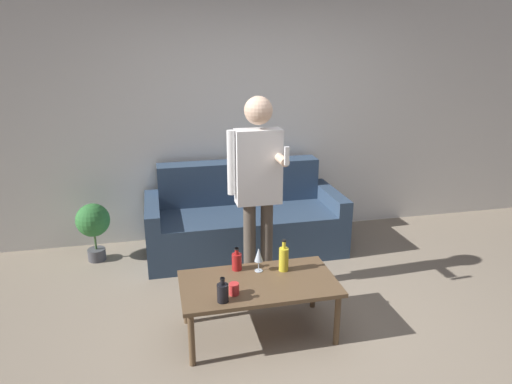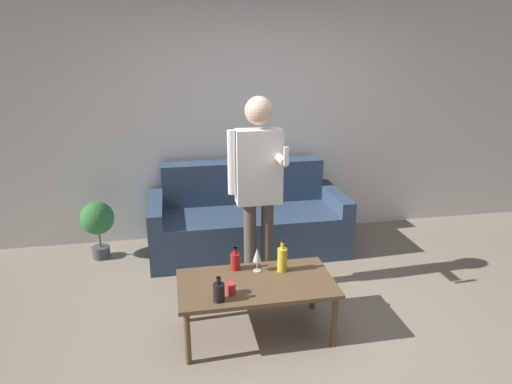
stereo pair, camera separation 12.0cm
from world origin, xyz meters
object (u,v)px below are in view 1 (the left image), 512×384
couch (244,220)px  coffee_table (259,287)px  bottle_orange (237,261)px  person_standing_front (258,179)px

couch → coffee_table: (-0.19, -1.50, 0.07)m
coffee_table → bottle_orange: bottle_orange is taller
couch → bottle_orange: (-0.31, -1.28, 0.19)m
coffee_table → person_standing_front: person_standing_front is taller
coffee_table → bottle_orange: bearing=118.5°
bottle_orange → person_standing_front: 0.70m
person_standing_front → coffee_table: bearing=-102.3°
bottle_orange → coffee_table: bearing=-61.5°
person_standing_front → couch: bearing=86.5°
couch → bottle_orange: size_ratio=11.12×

